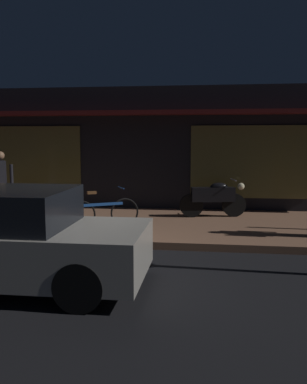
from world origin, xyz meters
name	(u,v)px	position (x,y,z in m)	size (l,w,h in m)	color
ground_plane	(84,263)	(0.00, 0.00, 0.00)	(60.00, 60.00, 0.00)	black
sidewalk_slab	(121,224)	(0.00, 3.00, 0.07)	(18.00, 4.00, 0.15)	#8C6047
storefront_building	(142,149)	(0.00, 6.39, 1.80)	(18.00, 3.30, 3.60)	black
motorcycle	(214,198)	(2.26, 3.86, 0.65)	(1.69, 0.62, 0.97)	black
bicycle_parked	(103,213)	(-0.20, 2.07, 0.51)	(1.46, 0.87, 0.91)	black
person_photographer	(1,182)	(-3.19, 3.28, 1.03)	(0.55, 0.44, 1.67)	#28232D
parked_car_far	(1,238)	(-0.84, -1.26, 0.70)	(4.11, 1.80, 1.42)	black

